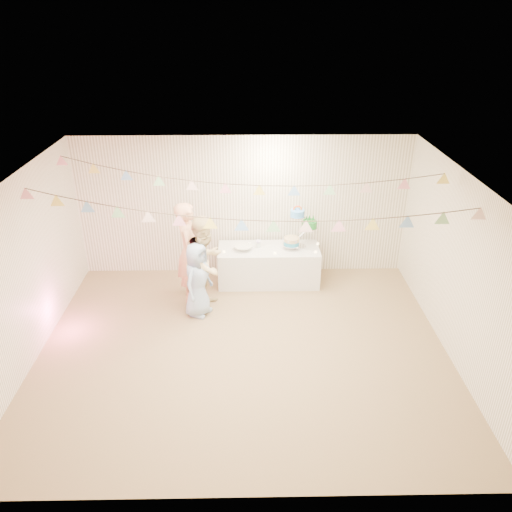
{
  "coord_description": "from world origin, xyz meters",
  "views": [
    {
      "loc": [
        0.08,
        -6.0,
        4.58
      ],
      "look_at": [
        0.2,
        0.8,
        1.15
      ],
      "focal_mm": 35.0,
      "sensor_mm": 36.0,
      "label": 1
    }
  ],
  "objects_px": {
    "person_adult_a": "(189,252)",
    "person_adult_b": "(205,263)",
    "cake_stand": "(300,224)",
    "table": "(269,265)",
    "person_child": "(198,280)"
  },
  "relations": [
    {
      "from": "person_adult_b",
      "to": "table",
      "type": "bearing_deg",
      "value": -22.36
    },
    {
      "from": "cake_stand",
      "to": "table",
      "type": "bearing_deg",
      "value": -174.81
    },
    {
      "from": "table",
      "to": "person_adult_a",
      "type": "xyz_separation_m",
      "value": [
        -1.36,
        -0.52,
        0.54
      ]
    },
    {
      "from": "person_adult_a",
      "to": "person_adult_b",
      "type": "xyz_separation_m",
      "value": [
        0.29,
        -0.3,
        -0.06
      ]
    },
    {
      "from": "person_adult_a",
      "to": "person_adult_b",
      "type": "relative_size",
      "value": 1.07
    },
    {
      "from": "person_adult_a",
      "to": "person_adult_b",
      "type": "height_order",
      "value": "person_adult_a"
    },
    {
      "from": "person_adult_a",
      "to": "person_child",
      "type": "relative_size",
      "value": 1.38
    },
    {
      "from": "person_adult_b",
      "to": "cake_stand",
      "type": "bearing_deg",
      "value": -31.61
    },
    {
      "from": "person_child",
      "to": "cake_stand",
      "type": "bearing_deg",
      "value": -31.28
    },
    {
      "from": "person_adult_a",
      "to": "person_child",
      "type": "bearing_deg",
      "value": -164.19
    },
    {
      "from": "cake_stand",
      "to": "person_adult_b",
      "type": "xyz_separation_m",
      "value": [
        -1.62,
        -0.87,
        -0.31
      ]
    },
    {
      "from": "table",
      "to": "person_child",
      "type": "height_order",
      "value": "person_child"
    },
    {
      "from": "cake_stand",
      "to": "person_adult_a",
      "type": "height_order",
      "value": "person_adult_a"
    },
    {
      "from": "table",
      "to": "person_child",
      "type": "xyz_separation_m",
      "value": [
        -1.19,
        -1.04,
        0.3
      ]
    },
    {
      "from": "cake_stand",
      "to": "person_child",
      "type": "bearing_deg",
      "value": -147.89
    }
  ]
}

